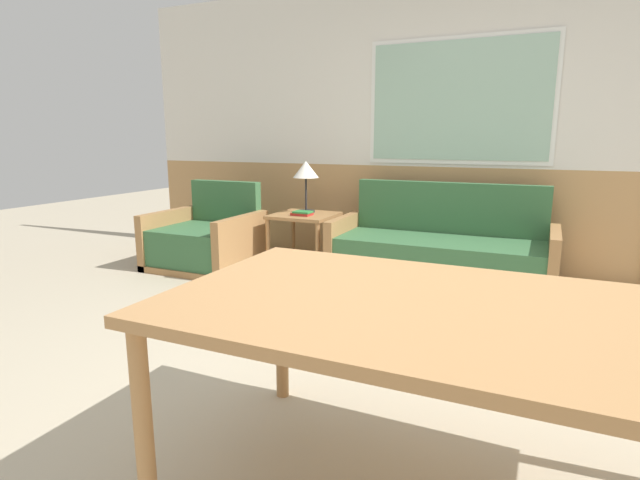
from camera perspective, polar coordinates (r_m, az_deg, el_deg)
name	(u,v)px	position (r m, az deg, el deg)	size (l,w,h in m)	color
ground_plane	(385,389)	(2.64, 7.44, -16.54)	(16.00, 16.00, 0.00)	#B2A58C
wall_back	(473,124)	(4.91, 17.10, 12.53)	(7.20, 0.09, 2.70)	tan
couch	(440,253)	(4.49, 13.56, -1.49)	(1.88, 0.78, 0.84)	#9E7042
armchair	(206,242)	(4.97, -12.87, -0.25)	(0.94, 0.84, 0.81)	#9E7042
side_table	(304,222)	(4.83, -1.80, 2.10)	(0.58, 0.58, 0.52)	#9E7042
table_lamp	(306,172)	(4.87, -1.63, 7.79)	(0.25, 0.25, 0.50)	#262628
book_stack	(302,213)	(4.72, -2.05, 3.07)	(0.19, 0.14, 0.04)	#B22823
dining_table	(447,324)	(1.64, 14.36, -9.33)	(1.82, 1.03, 0.73)	#B27F4C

